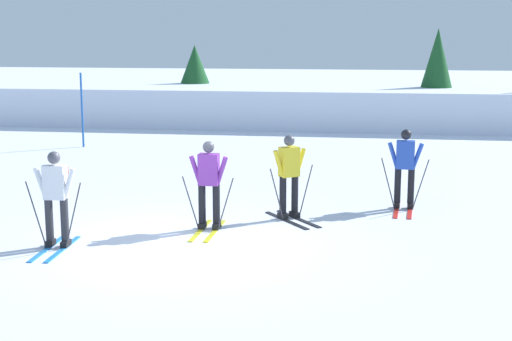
% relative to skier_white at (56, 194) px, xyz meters
% --- Properties ---
extents(ground_plane, '(120.00, 120.00, 0.00)m').
position_rel_skier_white_xyz_m(ground_plane, '(2.11, 0.39, -0.96)').
color(ground_plane, silver).
extents(far_snow_ridge, '(80.00, 6.33, 1.50)m').
position_rel_skier_white_xyz_m(far_snow_ridge, '(2.11, 18.77, -0.21)').
color(far_snow_ridge, silver).
rests_on(far_snow_ridge, ground).
extents(skier_white, '(1.00, 1.61, 1.71)m').
position_rel_skier_white_xyz_m(skier_white, '(0.00, 0.00, 0.00)').
color(skier_white, '#237AC6').
rests_on(skier_white, ground).
extents(skier_purple, '(1.00, 1.61, 1.71)m').
position_rel_skier_white_xyz_m(skier_purple, '(2.41, 1.55, -0.00)').
color(skier_purple, gold).
rests_on(skier_purple, ground).
extents(skier_yellow, '(1.25, 1.51, 1.71)m').
position_rel_skier_white_xyz_m(skier_yellow, '(3.84, 2.57, -0.04)').
color(skier_yellow, black).
rests_on(skier_yellow, ground).
extents(skier_blue, '(1.00, 1.62, 1.71)m').
position_rel_skier_white_xyz_m(skier_blue, '(6.19, 3.81, -0.00)').
color(skier_blue, red).
rests_on(skier_blue, ground).
extents(trail_marker_pole, '(0.06, 0.06, 2.41)m').
position_rel_skier_white_xyz_m(trail_marker_pole, '(-3.73, 11.08, 0.25)').
color(trail_marker_pole, '#1E56AD').
rests_on(trail_marker_pole, ground).
extents(conifer_far_left, '(1.60, 1.60, 3.83)m').
position_rel_skier_white_xyz_m(conifer_far_left, '(8.15, 18.68, 1.35)').
color(conifer_far_left, '#513823').
rests_on(conifer_far_left, ground).
extents(conifer_far_right, '(1.84, 1.84, 3.12)m').
position_rel_skier_white_xyz_m(conifer_far_right, '(-1.89, 19.59, 0.95)').
color(conifer_far_right, '#513823').
rests_on(conifer_far_right, ground).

